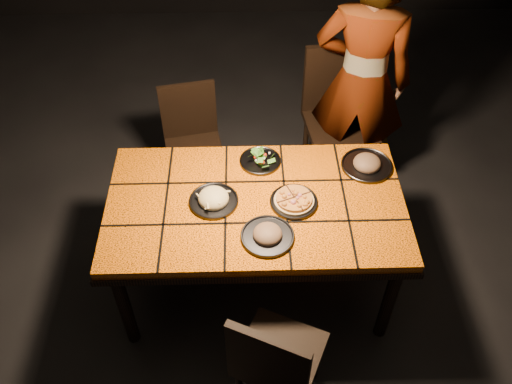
{
  "coord_description": "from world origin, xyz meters",
  "views": [
    {
      "loc": [
        -0.05,
        -1.97,
        2.87
      ],
      "look_at": [
        0.0,
        0.0,
        0.82
      ],
      "focal_mm": 38.0,
      "sensor_mm": 36.0,
      "label": 1
    }
  ],
  "objects_px": {
    "diner": "(361,81)",
    "plate_pasta": "(214,199)",
    "dining_table": "(256,211)",
    "chair_near": "(274,360)",
    "chair_far_left": "(192,136)",
    "chair_far_right": "(338,108)",
    "plate_pizza": "(294,201)"
  },
  "relations": [
    {
      "from": "dining_table",
      "to": "plate_pizza",
      "type": "distance_m",
      "value": 0.23
    },
    {
      "from": "diner",
      "to": "plate_pasta",
      "type": "relative_size",
      "value": 6.53
    },
    {
      "from": "chair_far_right",
      "to": "plate_pizza",
      "type": "distance_m",
      "value": 1.13
    },
    {
      "from": "dining_table",
      "to": "chair_near",
      "type": "height_order",
      "value": "chair_near"
    },
    {
      "from": "chair_far_left",
      "to": "diner",
      "type": "height_order",
      "value": "diner"
    },
    {
      "from": "chair_far_left",
      "to": "diner",
      "type": "distance_m",
      "value": 1.18
    },
    {
      "from": "dining_table",
      "to": "diner",
      "type": "relative_size",
      "value": 0.94
    },
    {
      "from": "diner",
      "to": "plate_pizza",
      "type": "distance_m",
      "value": 1.07
    },
    {
      "from": "chair_far_right",
      "to": "plate_pizza",
      "type": "xyz_separation_m",
      "value": [
        -0.39,
        -1.04,
        0.19
      ]
    },
    {
      "from": "plate_pizza",
      "to": "plate_pasta",
      "type": "height_order",
      "value": "plate_pasta"
    },
    {
      "from": "chair_far_left",
      "to": "plate_pizza",
      "type": "height_order",
      "value": "chair_far_left"
    },
    {
      "from": "plate_pizza",
      "to": "plate_pasta",
      "type": "relative_size",
      "value": 1.05
    },
    {
      "from": "chair_far_left",
      "to": "plate_pasta",
      "type": "distance_m",
      "value": 0.94
    },
    {
      "from": "chair_far_left",
      "to": "chair_far_right",
      "type": "height_order",
      "value": "chair_far_right"
    },
    {
      "from": "dining_table",
      "to": "plate_pasta",
      "type": "height_order",
      "value": "plate_pasta"
    },
    {
      "from": "chair_far_right",
      "to": "plate_pasta",
      "type": "xyz_separation_m",
      "value": [
        -0.82,
        -1.02,
        0.19
      ]
    },
    {
      "from": "chair_near",
      "to": "diner",
      "type": "relative_size",
      "value": 0.49
    },
    {
      "from": "chair_near",
      "to": "plate_pasta",
      "type": "xyz_separation_m",
      "value": [
        -0.29,
        0.78,
        0.28
      ]
    },
    {
      "from": "dining_table",
      "to": "plate_pizza",
      "type": "xyz_separation_m",
      "value": [
        0.2,
        -0.02,
        0.1
      ]
    },
    {
      "from": "chair_near",
      "to": "diner",
      "type": "distance_m",
      "value": 1.86
    },
    {
      "from": "chair_far_right",
      "to": "chair_near",
      "type": "bearing_deg",
      "value": -113.67
    },
    {
      "from": "chair_far_left",
      "to": "plate_pizza",
      "type": "relative_size",
      "value": 2.99
    },
    {
      "from": "chair_far_left",
      "to": "chair_far_right",
      "type": "relative_size",
      "value": 0.83
    },
    {
      "from": "plate_pasta",
      "to": "chair_far_right",
      "type": "bearing_deg",
      "value": 51.21
    },
    {
      "from": "chair_far_left",
      "to": "plate_pizza",
      "type": "distance_m",
      "value": 1.12
    },
    {
      "from": "chair_near",
      "to": "diner",
      "type": "bearing_deg",
      "value": -85.74
    },
    {
      "from": "dining_table",
      "to": "chair_far_right",
      "type": "xyz_separation_m",
      "value": [
        0.6,
        1.02,
        -0.09
      ]
    },
    {
      "from": "chair_near",
      "to": "chair_far_right",
      "type": "xyz_separation_m",
      "value": [
        0.53,
        1.8,
        0.09
      ]
    },
    {
      "from": "chair_near",
      "to": "chair_far_left",
      "type": "relative_size",
      "value": 1.03
    },
    {
      "from": "diner",
      "to": "chair_near",
      "type": "bearing_deg",
      "value": 84.38
    },
    {
      "from": "chair_far_right",
      "to": "plate_pasta",
      "type": "relative_size",
      "value": 3.81
    },
    {
      "from": "plate_pizza",
      "to": "chair_near",
      "type": "bearing_deg",
      "value": -100.07
    }
  ]
}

